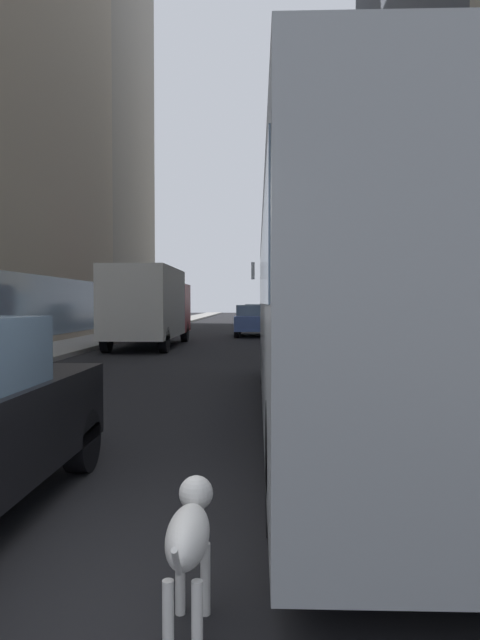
{
  "coord_description": "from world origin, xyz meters",
  "views": [
    {
      "loc": [
        1.46,
        -3.53,
        1.73
      ],
      "look_at": [
        1.12,
        7.21,
        1.4
      ],
      "focal_mm": 31.41,
      "sensor_mm": 36.0,
      "label": 1
    }
  ],
  "objects_px": {
    "car_grey_wagon": "(255,314)",
    "box_truck": "(149,304)",
    "dalmatian_dog": "(189,534)",
    "transit_bus": "(348,300)",
    "car_blue_hatchback": "(253,320)"
  },
  "relations": [
    {
      "from": "car_grey_wagon",
      "to": "box_truck",
      "type": "bearing_deg",
      "value": -99.16
    },
    {
      "from": "car_grey_wagon",
      "to": "dalmatian_dog",
      "type": "bearing_deg",
      "value": -90.13
    },
    {
      "from": "car_blue_hatchback",
      "to": "car_grey_wagon",
      "type": "bearing_deg",
      "value": 90.0
    },
    {
      "from": "car_grey_wagon",
      "to": "dalmatian_dog",
      "type": "xyz_separation_m",
      "value": [
        -0.1,
        -43.78,
        -0.31
      ]
    },
    {
      "from": "car_grey_wagon",
      "to": "box_truck",
      "type": "relative_size",
      "value": 0.54
    },
    {
      "from": "car_blue_hatchback",
      "to": "box_truck",
      "type": "distance_m",
      "value": 8.46
    },
    {
      "from": "transit_bus",
      "to": "car_blue_hatchback",
      "type": "distance_m",
      "value": 21.03
    },
    {
      "from": "dalmatian_dog",
      "to": "car_grey_wagon",
      "type": "bearing_deg",
      "value": 89.87
    },
    {
      "from": "box_truck",
      "to": "car_grey_wagon",
      "type": "bearing_deg",
      "value": 80.84
    },
    {
      "from": "car_grey_wagon",
      "to": "dalmatian_dog",
      "type": "relative_size",
      "value": 4.24
    },
    {
      "from": "transit_bus",
      "to": "car_grey_wagon",
      "type": "xyz_separation_m",
      "value": [
        -1.6,
        38.35,
        -0.96
      ]
    },
    {
      "from": "transit_bus",
      "to": "box_truck",
      "type": "height_order",
      "value": "same"
    },
    {
      "from": "transit_bus",
      "to": "dalmatian_dog",
      "type": "distance_m",
      "value": 5.83
    },
    {
      "from": "car_grey_wagon",
      "to": "transit_bus",
      "type": "bearing_deg",
      "value": -87.61
    },
    {
      "from": "car_grey_wagon",
      "to": "box_truck",
      "type": "height_order",
      "value": "box_truck"
    }
  ]
}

